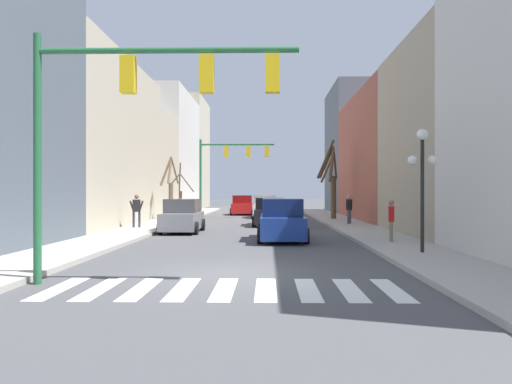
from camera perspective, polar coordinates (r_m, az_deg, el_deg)
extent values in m
plane|color=#4C4C4F|center=(12.81, -2.91, -9.42)|extent=(240.00, 240.00, 0.00)
cube|color=#ADA89E|center=(14.47, -27.03, -8.03)|extent=(2.63, 90.00, 0.15)
cube|color=#ADA89E|center=(13.68, 22.72, -8.50)|extent=(2.63, 90.00, 0.15)
cube|color=#BCB299|center=(31.83, -19.19, 5.27)|extent=(6.00, 15.23, 9.99)
cube|color=#BCB299|center=(42.83, -13.72, 2.95)|extent=(6.00, 8.02, 8.53)
cube|color=beige|center=(53.52, -10.68, 4.38)|extent=(6.00, 13.76, 12.27)
cube|color=#BCB299|center=(65.53, -8.45, 4.32)|extent=(6.00, 10.62, 13.93)
cube|color=tan|center=(25.45, 22.75, 5.58)|extent=(6.00, 9.65, 9.12)
cube|color=#934C3D|center=(37.55, 15.63, 3.77)|extent=(6.00, 15.80, 9.07)
cube|color=#515B66|center=(50.53, 11.93, 4.64)|extent=(6.00, 10.58, 12.28)
cube|color=white|center=(11.85, -21.56, -10.19)|extent=(0.45, 2.60, 0.01)
cube|color=white|center=(11.53, -17.37, -10.48)|extent=(0.45, 2.60, 0.01)
cube|color=white|center=(11.28, -12.96, -10.71)|extent=(0.45, 2.60, 0.01)
cube|color=white|center=(11.10, -8.37, -10.89)|extent=(0.45, 2.60, 0.01)
cube|color=white|center=(10.98, -3.64, -11.01)|extent=(0.45, 2.60, 0.01)
cube|color=white|center=(10.94, 1.14, -11.05)|extent=(0.45, 2.60, 0.01)
cube|color=white|center=(10.98, 5.94, -11.01)|extent=(0.45, 2.60, 0.01)
cube|color=white|center=(11.08, 10.66, -10.91)|extent=(0.45, 2.60, 0.01)
cube|color=white|center=(11.26, 15.27, -10.73)|extent=(0.45, 2.60, 0.01)
cylinder|color=#236038|center=(12.41, -23.71, 3.48)|extent=(0.18, 0.18, 5.70)
cylinder|color=#236038|center=(11.88, -10.10, 15.65)|extent=(5.95, 0.14, 0.14)
cube|color=yellow|center=(11.95, -14.40, 12.84)|extent=(0.32, 0.28, 0.84)
cube|color=yellow|center=(11.61, -5.66, 13.22)|extent=(0.32, 0.28, 0.84)
cube|color=yellow|center=(11.53, 1.90, 13.32)|extent=(0.32, 0.28, 0.84)
cylinder|color=#236038|center=(39.12, -6.36, 1.49)|extent=(0.18, 0.18, 6.17)
cylinder|color=#236038|center=(39.00, -2.15, 5.45)|extent=(5.75, 0.14, 0.14)
cube|color=yellow|center=(39.02, -3.42, 4.64)|extent=(0.32, 0.28, 0.84)
cube|color=yellow|center=(38.91, -0.88, 4.65)|extent=(0.32, 0.28, 0.84)
cube|color=yellow|center=(38.88, 1.25, 4.65)|extent=(0.32, 0.28, 0.84)
cylinder|color=black|center=(16.91, 18.47, -0.45)|extent=(0.12, 0.12, 3.62)
sphere|color=white|center=(17.01, 18.48, 6.26)|extent=(0.36, 0.36, 0.36)
sphere|color=white|center=(16.85, 17.43, 3.49)|extent=(0.31, 0.31, 0.31)
sphere|color=white|center=(17.04, 19.51, 3.45)|extent=(0.31, 0.31, 0.31)
cube|color=red|center=(45.12, -1.54, -1.84)|extent=(1.84, 4.27, 0.87)
cube|color=maroon|center=(45.10, -1.54, -0.83)|extent=(1.69, 2.22, 0.71)
cylinder|color=black|center=(43.77, -0.40, -2.27)|extent=(0.22, 0.64, 0.64)
cylinder|color=black|center=(43.87, -2.85, -2.27)|extent=(0.22, 0.64, 0.64)
cylinder|color=black|center=(46.42, -0.30, -2.14)|extent=(0.22, 0.64, 0.64)
cylinder|color=black|center=(46.51, -2.61, -2.14)|extent=(0.22, 0.64, 0.64)
cube|color=white|center=(40.11, 1.03, -2.05)|extent=(1.85, 4.65, 0.90)
cube|color=gray|center=(40.09, 1.03, -0.88)|extent=(1.70, 2.42, 0.74)
cylinder|color=black|center=(41.58, -0.26, -2.40)|extent=(0.22, 0.64, 0.64)
cylinder|color=black|center=(41.57, 2.35, -2.40)|extent=(0.22, 0.64, 0.64)
cylinder|color=black|center=(38.70, -0.38, -2.58)|extent=(0.22, 0.64, 0.64)
cylinder|color=black|center=(38.69, 2.42, -2.58)|extent=(0.22, 0.64, 0.64)
cube|color=gray|center=(25.91, -8.41, -3.27)|extent=(1.72, 4.12, 0.85)
cube|color=#464648|center=(25.87, -8.41, -1.56)|extent=(1.58, 2.14, 0.70)
cylinder|color=black|center=(27.34, -9.77, -3.69)|extent=(0.22, 0.64, 0.64)
cylinder|color=black|center=(27.05, -6.12, -3.73)|extent=(0.22, 0.64, 0.64)
cylinder|color=black|center=(24.84, -10.91, -4.07)|extent=(0.22, 0.64, 0.64)
cylinder|color=black|center=(24.53, -6.90, -4.12)|extent=(0.22, 0.64, 0.64)
cube|color=black|center=(30.79, 1.55, -2.74)|extent=(1.80, 4.46, 0.85)
cube|color=black|center=(30.76, 1.55, -1.31)|extent=(1.66, 2.32, 0.69)
cylinder|color=black|center=(32.20, -0.10, -3.12)|extent=(0.22, 0.64, 0.64)
cylinder|color=black|center=(32.20, 3.18, -3.12)|extent=(0.22, 0.64, 0.64)
cylinder|color=black|center=(29.44, -0.24, -3.42)|extent=(0.22, 0.64, 0.64)
cylinder|color=black|center=(29.44, 3.35, -3.42)|extent=(0.22, 0.64, 0.64)
cube|color=navy|center=(21.60, 2.99, -3.89)|extent=(1.83, 4.88, 0.89)
cube|color=#0E1C46|center=(21.56, 2.99, -1.74)|extent=(1.68, 2.54, 0.73)
cylinder|color=black|center=(23.12, 0.57, -4.38)|extent=(0.22, 0.64, 0.64)
cylinder|color=black|center=(23.17, 5.20, -4.37)|extent=(0.22, 0.64, 0.64)
cylinder|color=black|center=(20.11, 0.45, -5.04)|extent=(0.22, 0.64, 0.64)
cylinder|color=black|center=(20.16, 5.77, -5.03)|extent=(0.22, 0.64, 0.64)
cylinder|color=#7A705B|center=(20.26, 15.23, -4.40)|extent=(0.11, 0.11, 0.77)
cylinder|color=#7A705B|center=(20.54, 15.17, -4.34)|extent=(0.11, 0.11, 0.77)
cube|color=red|center=(20.36, 15.20, -2.43)|extent=(0.27, 0.41, 0.61)
sphere|color=#8C664C|center=(20.34, 15.20, -1.18)|extent=(0.22, 0.22, 0.22)
cylinder|color=red|center=(20.14, 15.25, -2.57)|extent=(0.13, 0.27, 0.59)
cylinder|color=red|center=(20.58, 15.16, -2.52)|extent=(0.13, 0.27, 0.59)
cylinder|color=#282D47|center=(28.03, -13.81, -3.08)|extent=(0.13, 0.13, 0.85)
cylinder|color=#282D47|center=(28.01, -13.18, -3.08)|extent=(0.13, 0.13, 0.85)
cube|color=black|center=(27.99, -13.50, -1.53)|extent=(0.45, 0.31, 0.67)
sphere|color=brown|center=(27.98, -13.50, -0.52)|extent=(0.24, 0.24, 0.24)
cylinder|color=black|center=(28.00, -13.99, -1.62)|extent=(0.30, 0.15, 0.65)
cylinder|color=black|center=(27.98, -13.01, -1.62)|extent=(0.30, 0.15, 0.65)
cylinder|color=#4C4C51|center=(30.55, 10.48, -2.83)|extent=(0.12, 0.12, 0.83)
cylinder|color=#4C4C51|center=(30.82, 10.71, -2.81)|extent=(0.12, 0.12, 0.83)
cube|color=black|center=(30.65, 10.60, -1.43)|extent=(0.41, 0.47, 0.65)
sphere|color=tan|center=(30.65, 10.60, -0.54)|extent=(0.23, 0.23, 0.23)
cylinder|color=black|center=(30.44, 10.42, -1.53)|extent=(0.23, 0.29, 0.63)
cylinder|color=black|center=(30.87, 10.77, -1.50)|extent=(0.23, 0.29, 0.63)
cylinder|color=brown|center=(42.27, -8.64, -1.24)|extent=(0.27, 0.27, 2.00)
cylinder|color=brown|center=(41.96, -9.63, 0.95)|extent=(1.39, 1.04, 1.81)
cylinder|color=brown|center=(42.71, -8.70, 1.69)|extent=(0.36, 0.96, 2.43)
cylinder|color=brown|center=(41.90, -7.88, 1.02)|extent=(1.29, 0.67, 1.55)
cylinder|color=brown|center=(36.37, 8.84, -0.61)|extent=(0.38, 0.38, 3.07)
cylinder|color=brown|center=(35.90, 8.64, 3.09)|extent=(0.58, 1.18, 2.49)
cylinder|color=brown|center=(37.17, 9.03, 2.99)|extent=(0.54, 1.61, 1.97)
cylinder|color=brown|center=(36.81, 8.05, 3.40)|extent=(1.07, 1.09, 2.40)
cylinder|color=brown|center=(35.68, 8.13, 2.62)|extent=(1.12, 1.50, 2.00)
cylinder|color=brown|center=(36.29, 7.96, 3.72)|extent=(1.32, 0.33, 2.82)
cylinder|color=brown|center=(35.12, -9.70, -1.06)|extent=(0.31, 0.31, 2.54)
cylinder|color=brown|center=(35.48, -9.28, 2.47)|extent=(0.48, 0.86, 1.91)
cylinder|color=brown|center=(34.71, -9.85, 2.25)|extent=(0.17, 1.01, 1.60)
cylinder|color=brown|center=(34.94, -10.27, 2.29)|extent=(0.76, 0.70, 1.99)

